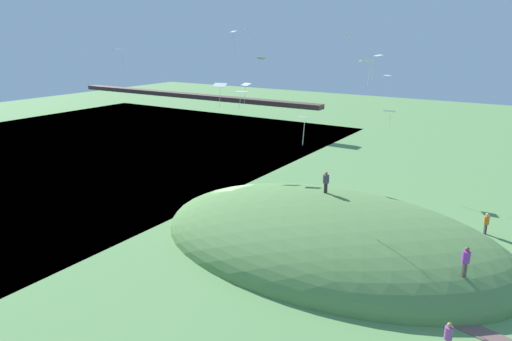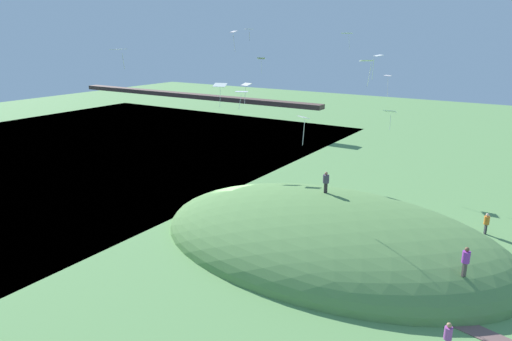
{
  "view_description": "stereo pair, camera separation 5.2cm",
  "coord_description": "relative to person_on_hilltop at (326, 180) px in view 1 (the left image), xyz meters",
  "views": [
    {
      "loc": [
        20.59,
        -28.77,
        14.05
      ],
      "look_at": [
        3.18,
        -1.51,
        4.58
      ],
      "focal_mm": 32.65,
      "sensor_mm": 36.0,
      "label": 1
    },
    {
      "loc": [
        20.63,
        -28.74,
        14.05
      ],
      "look_at": [
        3.18,
        -1.51,
        4.58
      ],
      "focal_mm": 32.65,
      "sensor_mm": 36.0,
      "label": 2
    }
  ],
  "objects": [
    {
      "name": "kite_7",
      "position": [
        -12.98,
        5.0,
        5.42
      ],
      "size": [
        1.37,
        1.12,
        2.19
      ],
      "color": "white"
    },
    {
      "name": "person_walking_path",
      "position": [
        9.96,
        6.37,
        -3.14
      ],
      "size": [
        0.54,
        0.54,
        1.61
      ],
      "rotation": [
        0.0,
        0.0,
        2.14
      ],
      "color": "#2E2E35",
      "rests_on": "ground_plane"
    },
    {
      "name": "person_with_child",
      "position": [
        10.33,
        -9.19,
        -3.14
      ],
      "size": [
        0.45,
        0.45,
        1.61
      ],
      "rotation": [
        0.0,
        0.0,
        4.96
      ],
      "color": "brown",
      "rests_on": "ground_plane"
    },
    {
      "name": "kite_10",
      "position": [
        2.33,
        2.34,
        8.39
      ],
      "size": [
        0.8,
        0.81,
        1.68
      ],
      "color": "white"
    },
    {
      "name": "kite_8",
      "position": [
        2.3,
        0.4,
        8.19
      ],
      "size": [
        1.03,
        0.98,
        1.71
      ],
      "color": "white"
    },
    {
      "name": "bridge_deck_far",
      "position": [
        -38.03,
        29.62,
        0.25
      ],
      "size": [
        47.96,
        1.8,
        0.7
      ],
      "primitive_type": "cube",
      "color": "brown"
    },
    {
      "name": "grass_hill",
      "position": [
        0.92,
        -1.46,
        -4.15
      ],
      "size": [
        25.24,
        16.19,
        6.5
      ],
      "primitive_type": "ellipsoid",
      "color": "#5A8748",
      "rests_on": "ground_plane"
    },
    {
      "name": "lake_water",
      "position": [
        -38.03,
        -0.38,
        -4.35
      ],
      "size": [
        53.29,
        80.0,
        0.4
      ],
      "primitive_type": "cube",
      "color": "#2E4E6B",
      "rests_on": "ground_plane"
    },
    {
      "name": "kite_13",
      "position": [
        -13.39,
        10.4,
        10.38
      ],
      "size": [
        1.24,
        1.24,
        1.14
      ],
      "color": "silver"
    },
    {
      "name": "kite_1",
      "position": [
        -16.03,
        11.55,
        10.0
      ],
      "size": [
        0.91,
        0.78,
        2.1
      ],
      "color": "silver"
    },
    {
      "name": "kite_3",
      "position": [
        -0.72,
        -2.39,
        4.62
      ],
      "size": [
        0.97,
        0.89,
        1.98
      ],
      "color": "white"
    },
    {
      "name": "kite_0",
      "position": [
        -11.12,
        -8.08,
        8.95
      ],
      "size": [
        0.97,
        1.18,
        1.27
      ],
      "color": "white"
    },
    {
      "name": "ground_plane",
      "position": [
        -7.86,
        -0.38,
        -4.15
      ],
      "size": [
        160.0,
        160.0,
        0.0
      ],
      "primitive_type": "plane",
      "color": "#609351"
    },
    {
      "name": "kite_5",
      "position": [
        -4.51,
        13.64,
        9.97
      ],
      "size": [
        1.22,
        1.03,
        1.5
      ],
      "color": "white"
    },
    {
      "name": "kite_14",
      "position": [
        -12.21,
        10.82,
        7.55
      ],
      "size": [
        0.92,
        0.78,
        1.62
      ],
      "color": "silver"
    },
    {
      "name": "kite_4",
      "position": [
        -10.37,
        4.63,
        5.04
      ],
      "size": [
        1.32,
        1.15,
        1.6
      ],
      "color": "white"
    },
    {
      "name": "person_on_hilltop",
      "position": [
        0.0,
        0.0,
        0.0
      ],
      "size": [
        0.61,
        0.61,
        1.56
      ],
      "rotation": [
        0.0,
        0.0,
        0.57
      ],
      "color": "#352D2D",
      "rests_on": "grass_hill"
    },
    {
      "name": "kite_12",
      "position": [
        -0.23,
        14.84,
        2.8
      ],
      "size": [
        1.13,
        0.76,
        1.88
      ],
      "color": "white"
    },
    {
      "name": "kite_2",
      "position": [
        -13.22,
        9.61,
        5.04
      ],
      "size": [
        1.09,
        0.86,
        2.04
      ],
      "color": "white"
    },
    {
      "name": "kite_11",
      "position": [
        -1.04,
        15.85,
        5.98
      ],
      "size": [
        0.68,
        0.92,
        1.98
      ],
      "color": "white"
    },
    {
      "name": "person_watching_kites",
      "position": [
        10.14,
        -4.71,
        -1.31
      ],
      "size": [
        0.56,
        0.56,
        1.67
      ],
      "rotation": [
        0.0,
        0.0,
        4.08
      ],
      "color": "#544644",
      "rests_on": "grass_hill"
    }
  ]
}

